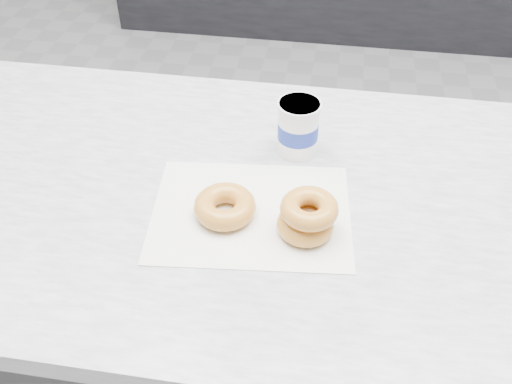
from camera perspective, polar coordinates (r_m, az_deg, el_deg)
ground at (r=2.08m, az=2.34°, el=-7.69°), size 5.00×5.00×0.00m
counter at (r=1.36m, az=-0.42°, el=-14.32°), size 3.06×0.76×0.90m
wax_paper at (r=0.98m, az=-0.49°, el=-2.06°), size 0.36×0.29×0.00m
donut_single at (r=0.97m, az=-3.13°, el=-1.46°), size 0.11×0.11×0.04m
donut_stack at (r=0.93m, az=5.15°, el=-2.46°), size 0.13×0.13×0.07m
coffee_cup at (r=1.09m, az=4.24°, el=6.47°), size 0.10×0.10×0.11m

